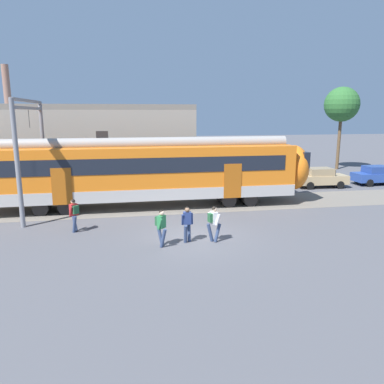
{
  "coord_description": "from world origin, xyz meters",
  "views": [
    {
      "loc": [
        -3.1,
        -16.51,
        5.76
      ],
      "look_at": [
        0.4,
        2.91,
        1.6
      ],
      "focal_mm": 35.0,
      "sensor_mm": 36.0,
      "label": 1
    }
  ],
  "objects": [
    {
      "name": "pedestrian_white",
      "position": [
        0.75,
        -0.66,
        0.99
      ],
      "size": [
        0.69,
        0.54,
        1.67
      ],
      "color": "navy",
      "rests_on": "ground"
    },
    {
      "name": "parked_car_tan",
      "position": [
        12.1,
        10.39,
        0.78
      ],
      "size": [
        4.07,
        1.89,
        1.54
      ],
      "color": "tan",
      "rests_on": "ground"
    },
    {
      "name": "pedestrian_navy",
      "position": [
        -0.43,
        -0.48,
        0.99
      ],
      "size": [
        0.56,
        0.63,
        1.67
      ],
      "color": "navy",
      "rests_on": "ground"
    },
    {
      "name": "pedestrian_red",
      "position": [
        -5.65,
        1.97,
        0.99
      ],
      "size": [
        0.51,
        0.7,
        1.67
      ],
      "color": "navy",
      "rests_on": "ground"
    },
    {
      "name": "parked_car_blue",
      "position": [
        17.31,
        10.66,
        0.78
      ],
      "size": [
        4.0,
        1.76,
        1.54
      ],
      "color": "#284799",
      "rests_on": "ground"
    },
    {
      "name": "pedestrian_green",
      "position": [
        -1.65,
        -0.85,
        0.99
      ],
      "size": [
        0.52,
        0.67,
        1.67
      ],
      "color": "navy",
      "rests_on": "ground"
    },
    {
      "name": "street_tree_right",
      "position": [
        18.87,
        19.24,
        6.6
      ],
      "size": [
        3.5,
        3.5,
        8.4
      ],
      "color": "brown",
      "rests_on": "ground"
    },
    {
      "name": "commuter_train",
      "position": [
        -10.2,
        6.47,
        2.25
      ],
      "size": [
        38.05,
        3.07,
        4.73
      ],
      "color": "#B2ADA8",
      "rests_on": "ground"
    },
    {
      "name": "catenary_gantry",
      "position": [
        -8.39,
        6.48,
        4.31
      ],
      "size": [
        0.24,
        6.64,
        6.53
      ],
      "color": "gray",
      "rests_on": "ground"
    },
    {
      "name": "ground_plane",
      "position": [
        0.0,
        0.0,
        0.0
      ],
      "size": [
        160.0,
        160.0,
        0.0
      ],
      "primitive_type": "plane",
      "color": "#515156"
    },
    {
      "name": "background_building",
      "position": [
        -6.28,
        13.52,
        3.21
      ],
      "size": [
        16.94,
        5.0,
        9.2
      ],
      "color": "gray",
      "rests_on": "ground"
    }
  ]
}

